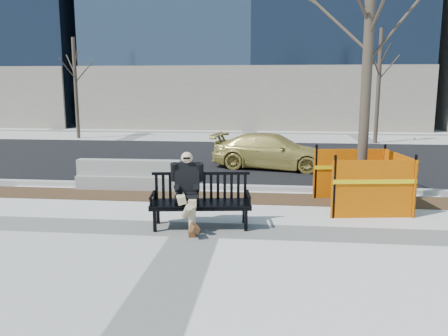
{
  "coord_description": "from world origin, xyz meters",
  "views": [
    {
      "loc": [
        1.42,
        -8.44,
        2.78
      ],
      "look_at": [
        0.43,
        0.77,
        1.1
      ],
      "focal_mm": 36.46,
      "sensor_mm": 36.0,
      "label": 1
    }
  ],
  "objects": [
    {
      "name": "mulch_strip",
      "position": [
        0.0,
        2.6,
        0.0
      ],
      "size": [
        40.0,
        1.2,
        0.02
      ],
      "primitive_type": "cube",
      "color": "#47301C",
      "rests_on": "ground"
    },
    {
      "name": "sedan",
      "position": [
        1.43,
        6.89,
        0.0
      ],
      "size": [
        4.32,
        2.44,
        1.18
      ],
      "primitive_type": "imported",
      "rotation": [
        0.0,
        0.0,
        1.37
      ],
      "color": "tan",
      "rests_on": "ground"
    },
    {
      "name": "far_tree_right",
      "position": [
        6.47,
        14.53,
        0.0
      ],
      "size": [
        2.75,
        2.75,
        5.91
      ],
      "primitive_type": null,
      "rotation": [
        0.0,
        0.0,
        -0.31
      ],
      "color": "#493A2F",
      "rests_on": "ground"
    },
    {
      "name": "tree_fence",
      "position": [
        3.46,
        2.04,
        0.0
      ],
      "size": [
        3.07,
        3.07,
        6.8
      ],
      "primitive_type": null,
      "rotation": [
        0.0,
        0.0,
        0.14
      ],
      "color": "#FF6B00",
      "rests_on": "ground"
    },
    {
      "name": "bench",
      "position": [
        0.03,
        0.17,
        0.0
      ],
      "size": [
        2.1,
        0.98,
        1.08
      ],
      "primitive_type": null,
      "rotation": [
        0.0,
        0.0,
        0.13
      ],
      "color": "black",
      "rests_on": "ground"
    },
    {
      "name": "curb",
      "position": [
        0.0,
        3.55,
        0.06
      ],
      "size": [
        60.0,
        0.25,
        0.12
      ],
      "primitive_type": "cube",
      "color": "#9E9B93",
      "rests_on": "ground"
    },
    {
      "name": "asphalt_street",
      "position": [
        0.0,
        8.8,
        0.0
      ],
      "size": [
        60.0,
        10.4,
        0.01
      ],
      "primitive_type": "cube",
      "color": "black",
      "rests_on": "ground"
    },
    {
      "name": "far_tree_left",
      "position": [
        -8.95,
        14.91,
        0.0
      ],
      "size": [
        2.23,
        2.23,
        5.67
      ],
      "primitive_type": null,
      "rotation": [
        0.0,
        0.0,
        -0.07
      ],
      "color": "#4E4032",
      "rests_on": "ground"
    },
    {
      "name": "ground",
      "position": [
        0.0,
        0.0,
        0.0
      ],
      "size": [
        120.0,
        120.0,
        0.0
      ],
      "primitive_type": "plane",
      "color": "beige",
      "rests_on": "ground"
    },
    {
      "name": "jersey_barrier_left",
      "position": [
        -2.44,
        3.34,
        0.0
      ],
      "size": [
        2.84,
        0.6,
        0.81
      ],
      "primitive_type": null,
      "rotation": [
        0.0,
        0.0,
        0.01
      ],
      "color": "gray",
      "rests_on": "ground"
    },
    {
      "name": "seated_man",
      "position": [
        -0.24,
        0.19,
        0.0
      ],
      "size": [
        0.77,
        1.13,
        1.48
      ],
      "primitive_type": null,
      "rotation": [
        0.0,
        0.0,
        0.13
      ],
      "color": "black",
      "rests_on": "ground"
    }
  ]
}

